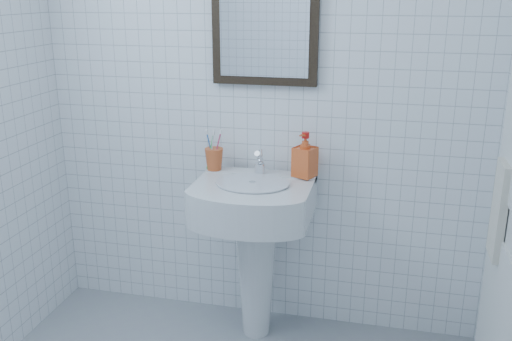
# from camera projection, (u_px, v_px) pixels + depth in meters

# --- Properties ---
(wall_back) EXTENTS (2.20, 0.02, 2.50)m
(wall_back) POSITION_uv_depth(u_px,v_px,m) (261.00, 82.00, 2.72)
(wall_back) COLOR white
(wall_back) RESTS_ON ground
(washbasin) EXTENTS (0.54, 0.40, 0.83)m
(washbasin) POSITION_uv_depth(u_px,v_px,m) (255.00, 233.00, 2.73)
(washbasin) COLOR silver
(washbasin) RESTS_ON ground
(faucet) EXTENTS (0.05, 0.11, 0.13)m
(faucet) POSITION_uv_depth(u_px,v_px,m) (260.00, 164.00, 2.73)
(faucet) COLOR silver
(faucet) RESTS_ON washbasin
(toothbrush_cup) EXTENTS (0.10, 0.10, 0.11)m
(toothbrush_cup) POSITION_uv_depth(u_px,v_px,m) (214.00, 159.00, 2.79)
(toothbrush_cup) COLOR #CB5427
(toothbrush_cup) RESTS_ON washbasin
(soap_dispenser) EXTENTS (0.13, 0.13, 0.21)m
(soap_dispenser) POSITION_uv_depth(u_px,v_px,m) (305.00, 155.00, 2.67)
(soap_dispenser) COLOR red
(soap_dispenser) RESTS_ON washbasin
(wall_mirror) EXTENTS (0.50, 0.04, 0.62)m
(wall_mirror) POSITION_uv_depth(u_px,v_px,m) (265.00, 17.00, 2.61)
(wall_mirror) COLOR black
(wall_mirror) RESTS_ON wall_back
(towel_ring) EXTENTS (0.01, 0.18, 0.18)m
(towel_ring) POSITION_uv_depth(u_px,v_px,m) (511.00, 166.00, 2.11)
(towel_ring) COLOR silver
(towel_ring) RESTS_ON wall_right
(hand_towel) EXTENTS (0.03, 0.16, 0.38)m
(hand_towel) POSITION_uv_depth(u_px,v_px,m) (499.00, 211.00, 2.16)
(hand_towel) COLOR beige
(hand_towel) RESTS_ON towel_ring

